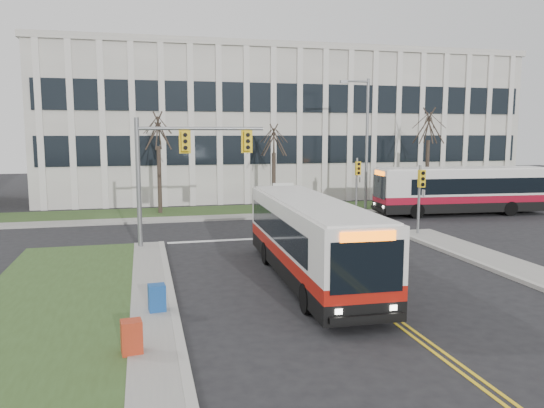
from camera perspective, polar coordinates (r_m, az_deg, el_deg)
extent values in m
plane|color=black|center=(20.44, 7.17, -7.98)|extent=(120.00, 120.00, 0.00)
cube|color=#334B20|center=(14.71, -24.91, -14.74)|extent=(5.00, 26.00, 0.12)
cube|color=#9E9B93|center=(14.42, -12.75, -14.61)|extent=(1.20, 26.00, 0.14)
cube|color=#9E9B93|center=(36.09, 5.98, -1.03)|extent=(44.00, 1.60, 0.14)
cube|color=#334B20|center=(38.71, 4.58, -0.44)|extent=(44.00, 5.00, 0.12)
cube|color=silver|center=(49.86, 0.27, 8.23)|extent=(40.00, 16.00, 12.00)
cylinder|color=slate|center=(25.68, -14.16, 2.08)|extent=(0.22, 0.22, 6.20)
cylinder|color=slate|center=(25.72, -7.59, 8.05)|extent=(6.00, 0.16, 0.16)
cube|color=yellow|center=(25.50, -9.33, 6.67)|extent=(0.34, 0.24, 0.92)
cube|color=yellow|center=(25.91, -2.66, 6.78)|extent=(0.34, 0.24, 0.92)
cylinder|color=slate|center=(29.34, 15.52, 0.34)|extent=(0.14, 0.14, 3.80)
cube|color=yellow|center=(29.05, 15.79, 2.64)|extent=(0.34, 0.24, 0.92)
cylinder|color=slate|center=(36.94, 9.08, 1.97)|extent=(0.14, 0.14, 3.80)
cube|color=yellow|center=(36.66, 9.24, 3.81)|extent=(0.34, 0.24, 0.92)
cylinder|color=slate|center=(37.82, 10.15, 6.18)|extent=(0.20, 0.20, 9.20)
cylinder|color=slate|center=(37.61, 9.03, 12.91)|extent=(1.80, 0.14, 0.14)
cube|color=slate|center=(37.27, 7.72, 12.90)|extent=(0.50, 0.25, 0.18)
cylinder|color=slate|center=(37.31, 0.31, -0.04)|extent=(0.08, 0.08, 1.00)
cylinder|color=slate|center=(37.62, 2.08, 0.02)|extent=(0.08, 0.08, 1.00)
cube|color=white|center=(37.38, 1.20, 1.05)|extent=(1.50, 0.12, 1.60)
cylinder|color=#42352B|center=(36.52, -12.01, 2.48)|extent=(0.28, 0.28, 4.62)
cylinder|color=#42352B|center=(37.84, 0.20, 2.42)|extent=(0.28, 0.28, 4.09)
cylinder|color=#42352B|center=(42.16, 16.33, 3.24)|extent=(0.28, 0.28, 4.95)
cube|color=navy|center=(16.65, -12.27, -10.04)|extent=(0.54, 0.50, 0.95)
cube|color=#A72D15|center=(13.82, -14.85, -13.88)|extent=(0.55, 0.51, 0.95)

